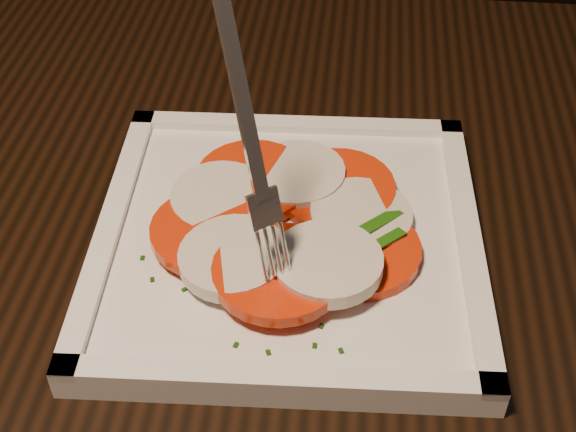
% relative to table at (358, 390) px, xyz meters
% --- Properties ---
extents(table, '(1.30, 0.95, 0.75)m').
position_rel_table_xyz_m(table, '(0.00, 0.00, 0.00)').
color(table, black).
rests_on(table, ground).
extents(chair, '(0.43, 0.43, 0.93)m').
position_rel_table_xyz_m(chair, '(-0.04, 0.75, -0.12)').
color(chair, black).
rests_on(chair, ground).
extents(plate, '(0.27, 0.27, 0.01)m').
position_rel_table_xyz_m(plate, '(-0.05, 0.04, 0.11)').
color(plate, white).
rests_on(plate, table).
extents(caprese_salad, '(0.18, 0.19, 0.02)m').
position_rel_table_xyz_m(caprese_salad, '(-0.05, 0.04, 0.12)').
color(caprese_salad, red).
rests_on(caprese_salad, plate).
extents(fork, '(0.05, 0.07, 0.16)m').
position_rel_table_xyz_m(fork, '(-0.07, 0.02, 0.22)').
color(fork, white).
rests_on(fork, caprese_salad).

